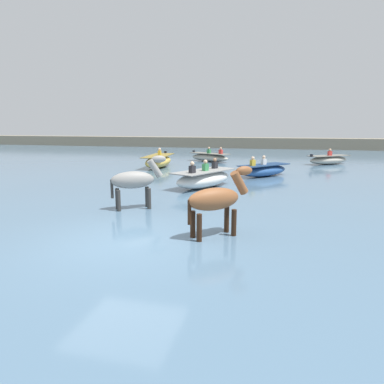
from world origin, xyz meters
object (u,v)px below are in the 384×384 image
boat_distant_west (264,170)px  horse_lead_chestnut (217,201)px  boat_distant_east (328,160)px  boat_mid_channel (210,157)px  boat_far_inshore (204,179)px  boat_mid_outer (158,161)px  horse_trailing_grey (135,181)px

boat_distant_west → horse_lead_chestnut: bearing=-93.3°
boat_distant_west → boat_distant_east: size_ratio=1.00×
boat_mid_channel → boat_far_inshore: boat_far_inshore is taller
boat_distant_west → boat_mid_outer: size_ratio=0.79×
boat_distant_east → boat_far_inshore: size_ratio=0.88×
horse_lead_chestnut → boat_far_inshore: 6.89m
boat_distant_west → boat_far_inshore: (-2.38, -4.05, 0.06)m
boat_mid_outer → boat_mid_channel: bearing=59.8°
horse_trailing_grey → boat_distant_east: horse_trailing_grey is taller
boat_distant_west → horse_trailing_grey: bearing=-113.3°
horse_trailing_grey → boat_distant_east: 17.31m
boat_distant_west → boat_distant_east: (4.05, 6.96, -0.01)m
horse_lead_chestnut → horse_trailing_grey: size_ratio=0.99×
horse_lead_chestnut → boat_distant_east: bearing=75.2°
horse_lead_chestnut → boat_distant_east: size_ratio=0.62×
boat_mid_channel → boat_far_inshore: size_ratio=0.96×
boat_distant_west → boat_mid_channel: bearing=122.5°
boat_mid_channel → horse_lead_chestnut: bearing=-78.1°
horse_trailing_grey → boat_distant_west: size_ratio=0.63×
boat_distant_west → boat_distant_east: bearing=59.8°
horse_trailing_grey → boat_distant_west: 9.30m
horse_lead_chestnut → horse_trailing_grey: (-3.05, 2.18, 0.01)m
boat_distant_west → boat_distant_east: 8.05m
horse_lead_chestnut → boat_far_inshore: (-1.76, 6.65, -0.51)m
horse_trailing_grey → boat_far_inshore: horse_trailing_grey is taller
boat_distant_east → boat_far_inshore: (-6.43, -11.01, 0.06)m
horse_lead_chestnut → boat_mid_channel: 17.85m
horse_lead_chestnut → boat_mid_channel: (-3.68, 17.45, -0.57)m
horse_lead_chestnut → horse_trailing_grey: 3.75m
horse_lead_chestnut → boat_distant_west: horse_lead_chestnut is taller
boat_mid_channel → boat_mid_outer: boat_mid_outer is taller
boat_distant_west → boat_far_inshore: bearing=-120.4°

